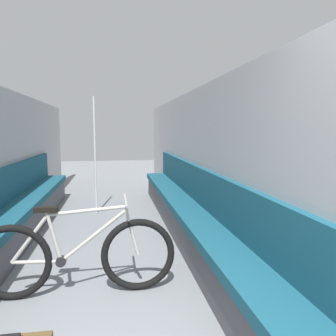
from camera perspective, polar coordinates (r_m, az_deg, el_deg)
The scene contains 5 objects.
wall_right at distance 4.65m, azimuth 6.02°, elevation 1.15°, with size 0.10×10.48×2.07m, color #B2B2B7.
bench_seat_row_left at distance 4.64m, azimuth -25.75°, elevation -8.48°, with size 0.44×6.23×0.98m.
bench_seat_row_right at distance 4.56m, azimuth 3.49°, elevation -8.06°, with size 0.44×6.23×0.98m.
bicycle at distance 3.14m, azimuth -15.63°, elevation -14.62°, with size 1.78×0.46×0.88m.
grab_pole_near at distance 5.86m, azimuth -12.58°, elevation 1.81°, with size 0.08×0.08×2.05m.
Camera 1 is at (0.16, -0.82, 1.49)m, focal length 35.00 mm.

